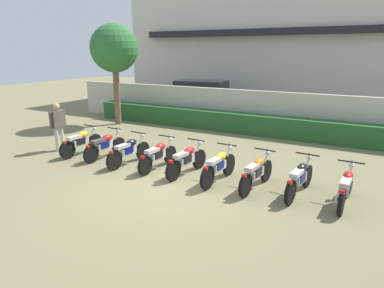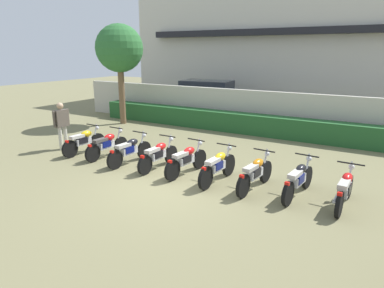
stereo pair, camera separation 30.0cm
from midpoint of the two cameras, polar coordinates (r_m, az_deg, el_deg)
ground at (r=9.21m, az=-4.92°, el=-6.94°), size 60.00×60.00×0.00m
building at (r=22.90m, az=17.63°, el=16.42°), size 21.50×6.50×8.43m
compound_wall at (r=15.48m, az=10.56°, el=5.41°), size 20.43×0.30×1.79m
hedge_row at (r=14.91m, az=9.61°, el=3.24°), size 16.34×0.70×0.85m
parked_car at (r=19.25m, az=1.53°, el=7.67°), size 4.68×2.49×1.89m
tree_near_inspector at (r=16.95m, az=-13.29°, el=15.08°), size 2.23×2.23×4.70m
motorcycle_in_row_0 at (r=12.40m, az=-18.61°, el=0.33°), size 0.60×1.80×0.96m
motorcycle_in_row_1 at (r=11.75m, az=-14.99°, el=-0.22°), size 0.60×1.83×0.95m
motorcycle_in_row_2 at (r=10.93m, az=-11.25°, el=-1.12°), size 0.60×1.88×0.95m
motorcycle_in_row_3 at (r=10.37m, az=-6.52°, el=-1.85°), size 0.60×1.85×0.94m
motorcycle_in_row_4 at (r=9.85m, az=-1.78°, el=-2.63°), size 0.60×1.87×0.95m
motorcycle_in_row_5 at (r=9.31m, az=3.52°, el=-3.68°), size 0.60×1.88×0.97m
motorcycle_in_row_6 at (r=8.97m, az=9.70°, el=-4.67°), size 0.60×1.88×0.96m
motorcycle_in_row_7 at (r=8.82m, az=16.51°, el=-5.46°), size 0.60×1.92×0.95m
motorcycle_in_row_8 at (r=8.63m, az=23.31°, el=-6.60°), size 0.60×1.78×0.94m
inspector_person at (r=13.07m, az=-21.99°, el=3.30°), size 0.23×0.68×1.70m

